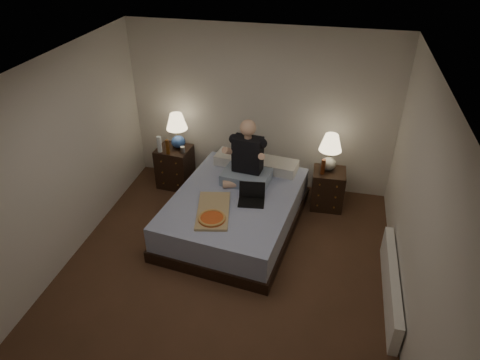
% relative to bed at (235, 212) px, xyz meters
% --- Properties ---
extents(floor, '(4.00, 4.50, 0.00)m').
position_rel_bed_xyz_m(floor, '(0.10, -0.99, -0.26)').
color(floor, brown).
rests_on(floor, ground).
extents(ceiling, '(4.00, 4.50, 0.00)m').
position_rel_bed_xyz_m(ceiling, '(0.10, -0.99, 2.24)').
color(ceiling, white).
rests_on(ceiling, ground).
extents(wall_back, '(4.00, 0.00, 2.50)m').
position_rel_bed_xyz_m(wall_back, '(0.10, 1.26, 0.99)').
color(wall_back, silver).
rests_on(wall_back, ground).
extents(wall_left, '(0.00, 4.50, 2.50)m').
position_rel_bed_xyz_m(wall_left, '(-1.90, -0.99, 0.99)').
color(wall_left, silver).
rests_on(wall_left, ground).
extents(wall_right, '(0.00, 4.50, 2.50)m').
position_rel_bed_xyz_m(wall_right, '(2.10, -0.99, 0.99)').
color(wall_right, silver).
rests_on(wall_right, ground).
extents(bed, '(1.82, 2.27, 0.52)m').
position_rel_bed_xyz_m(bed, '(0.00, 0.00, 0.00)').
color(bed, '#596DB3').
rests_on(bed, floor).
extents(nightstand_left, '(0.54, 0.49, 0.65)m').
position_rel_bed_xyz_m(nightstand_left, '(-1.19, 0.86, 0.07)').
color(nightstand_left, black).
rests_on(nightstand_left, floor).
extents(nightstand_right, '(0.48, 0.43, 0.60)m').
position_rel_bed_xyz_m(nightstand_right, '(1.22, 0.80, 0.04)').
color(nightstand_right, black).
rests_on(nightstand_right, floor).
extents(lamp_left, '(0.39, 0.39, 0.56)m').
position_rel_bed_xyz_m(lamp_left, '(-1.12, 0.92, 0.67)').
color(lamp_left, '#274790').
rests_on(lamp_left, nightstand_left).
extents(lamp_right, '(0.37, 0.37, 0.56)m').
position_rel_bed_xyz_m(lamp_right, '(1.18, 0.85, 0.62)').
color(lamp_right, gray).
rests_on(lamp_right, nightstand_right).
extents(water_bottle, '(0.07, 0.07, 0.25)m').
position_rel_bed_xyz_m(water_bottle, '(-1.35, 0.72, 0.52)').
color(water_bottle, silver).
rests_on(water_bottle, nightstand_left).
extents(soda_can, '(0.07, 0.07, 0.10)m').
position_rel_bed_xyz_m(soda_can, '(-1.00, 0.77, 0.44)').
color(soda_can, '#9E9E9A').
rests_on(soda_can, nightstand_left).
extents(beer_bottle_left, '(0.06, 0.06, 0.23)m').
position_rel_bed_xyz_m(beer_bottle_left, '(-1.20, 0.69, 0.51)').
color(beer_bottle_left, '#5B310D').
rests_on(beer_bottle_left, nightstand_left).
extents(beer_bottle_right, '(0.06, 0.06, 0.23)m').
position_rel_bed_xyz_m(beer_bottle_right, '(1.11, 0.72, 0.45)').
color(beer_bottle_right, '#50200B').
rests_on(beer_bottle_right, nightstand_right).
extents(person, '(0.71, 0.59, 0.93)m').
position_rel_bed_xyz_m(person, '(0.08, 0.38, 0.73)').
color(person, black).
rests_on(person, bed).
extents(laptop, '(0.37, 0.32, 0.24)m').
position_rel_bed_xyz_m(laptop, '(0.25, -0.11, 0.38)').
color(laptop, black).
rests_on(laptop, bed).
extents(pizza_box, '(0.54, 0.82, 0.08)m').
position_rel_bed_xyz_m(pizza_box, '(-0.14, -0.60, 0.30)').
color(pizza_box, tan).
rests_on(pizza_box, bed).
extents(radiator, '(0.10, 1.60, 0.40)m').
position_rel_bed_xyz_m(radiator, '(2.03, -0.86, -0.06)').
color(radiator, white).
rests_on(radiator, floor).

